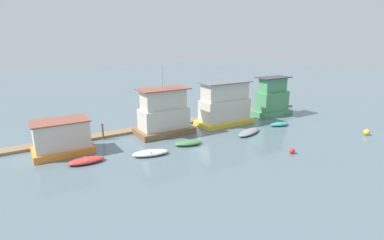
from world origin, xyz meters
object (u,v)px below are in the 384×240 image
dinghy_grey (249,132)px  mooring_post_near_right (177,119)px  houseboat_green (272,99)px  houseboat_orange (62,138)px  dinghy_red (86,161)px  dinghy_white (150,153)px  houseboat_brown (164,114)px  dinghy_teal (279,124)px  buoy_yellow (367,132)px  dinghy_green (188,143)px  buoy_red (292,151)px  houseboat_yellow (225,105)px  mooring_post_far_right (103,132)px

dinghy_grey → mooring_post_near_right: (-5.94, 6.94, 0.88)m
houseboat_green → mooring_post_near_right: houseboat_green is taller
houseboat_orange → dinghy_red: 4.16m
dinghy_white → dinghy_grey: 12.74m
houseboat_brown → mooring_post_near_right: 3.21m
dinghy_red → dinghy_teal: size_ratio=1.19×
buoy_yellow → houseboat_orange: bearing=158.1°
houseboat_brown → dinghy_teal: (14.03, -5.03, -2.10)m
dinghy_green → buoy_red: buoy_red is taller
dinghy_teal → buoy_red: 9.61m
houseboat_orange → dinghy_teal: bearing=-10.2°
houseboat_yellow → buoy_yellow: houseboat_yellow is taller
houseboat_brown → dinghy_white: 7.28m
houseboat_orange → houseboat_brown: houseboat_brown is taller
dinghy_white → houseboat_yellow: bearing=21.6°
dinghy_green → houseboat_brown: bearing=94.1°
houseboat_green → dinghy_white: size_ratio=1.52×
houseboat_yellow → dinghy_white: 14.04m
houseboat_orange → buoy_red: houseboat_orange is taller
houseboat_brown → dinghy_green: size_ratio=2.48×
houseboat_brown → houseboat_yellow: 8.65m
houseboat_yellow → buoy_red: 12.17m
houseboat_brown → buoy_red: (7.82, -12.37, -2.06)m
houseboat_green → buoy_red: (-9.71, -12.18, -2.06)m
houseboat_yellow → dinghy_green: (-8.28, -4.52, -2.27)m
dinghy_white → dinghy_teal: bearing=1.6°
houseboat_yellow → houseboat_green: size_ratio=1.32×
dinghy_grey → houseboat_orange: bearing=166.0°
houseboat_orange → mooring_post_near_right: bearing=8.2°
dinghy_white → buoy_red: (12.08, -6.83, 0.02)m
houseboat_orange → dinghy_grey: size_ratio=1.24×
houseboat_brown → buoy_yellow: houseboat_brown is taller
houseboat_green → buoy_red: 15.71m
houseboat_orange → houseboat_yellow: (19.95, 0.04, 0.92)m
buoy_yellow → dinghy_white: bearing=162.8°
houseboat_green → buoy_red: size_ratio=10.13×
dinghy_red → houseboat_orange: bearing=110.1°
houseboat_yellow → buoy_red: (-0.81, -11.93, -2.25)m
houseboat_brown → dinghy_red: 11.00m
houseboat_green → dinghy_green: (-17.17, -4.77, -2.09)m
dinghy_teal → mooring_post_far_right: bearing=162.6°
mooring_post_far_right → houseboat_yellow: bearing=-7.2°
houseboat_brown → dinghy_teal: 15.05m
buoy_yellow → houseboat_green: bearing=100.4°
dinghy_red → dinghy_teal: dinghy_red is taller
dinghy_white → dinghy_green: (4.61, 0.58, -0.00)m
dinghy_green → houseboat_orange: bearing=159.0°
dinghy_white → dinghy_grey: (12.74, 0.11, -0.04)m
houseboat_brown → dinghy_grey: bearing=-32.6°
dinghy_green → dinghy_teal: 13.67m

